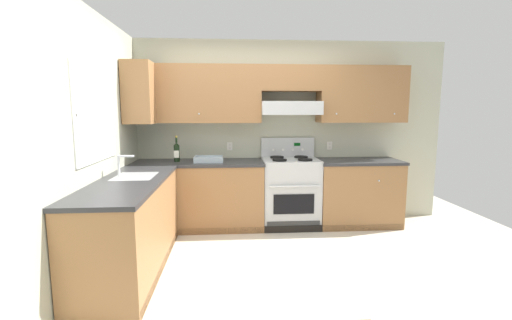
# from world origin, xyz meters

# --- Properties ---
(ground_plane) EXTENTS (7.04, 7.04, 0.00)m
(ground_plane) POSITION_xyz_m (0.00, 0.00, 0.00)
(ground_plane) COLOR beige
(wall_back) EXTENTS (4.68, 0.57, 2.55)m
(wall_back) POSITION_xyz_m (0.41, 1.53, 1.48)
(wall_back) COLOR #B7BAA3
(wall_back) RESTS_ON ground_plane
(wall_left) EXTENTS (0.47, 4.00, 2.55)m
(wall_left) POSITION_xyz_m (-1.59, 0.23, 1.34)
(wall_left) COLOR #B7BAA3
(wall_left) RESTS_ON ground_plane
(counter_back_run) EXTENTS (3.60, 0.65, 0.91)m
(counter_back_run) POSITION_xyz_m (0.18, 1.24, 0.45)
(counter_back_run) COLOR olive
(counter_back_run) RESTS_ON ground_plane
(counter_left_run) EXTENTS (0.63, 1.91, 1.13)m
(counter_left_run) POSITION_xyz_m (-1.24, -0.00, 0.46)
(counter_left_run) COLOR olive
(counter_left_run) RESTS_ON ground_plane
(stove) EXTENTS (0.76, 0.62, 1.20)m
(stove) POSITION_xyz_m (0.55, 1.25, 0.48)
(stove) COLOR #B7BABC
(stove) RESTS_ON ground_plane
(wine_bottle) EXTENTS (0.08, 0.08, 0.34)m
(wine_bottle) POSITION_xyz_m (-0.97, 1.25, 1.05)
(wine_bottle) COLOR black
(wine_bottle) RESTS_ON counter_back_run
(bowl) EXTENTS (0.38, 0.24, 0.08)m
(bowl) POSITION_xyz_m (-0.55, 1.19, 0.93)
(bowl) COLOR #9EADB7
(bowl) RESTS_ON counter_back_run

